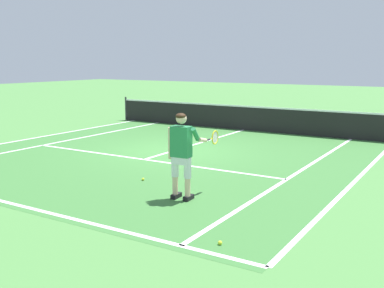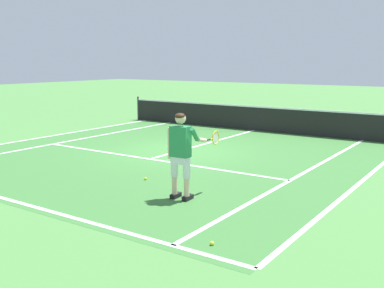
{
  "view_description": "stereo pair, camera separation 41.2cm",
  "coord_description": "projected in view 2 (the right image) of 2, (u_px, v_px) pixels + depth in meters",
  "views": [
    {
      "loc": [
        7.58,
        -11.27,
        2.69
      ],
      "look_at": [
        2.88,
        -3.61,
        1.05
      ],
      "focal_mm": 42.67,
      "sensor_mm": 36.0,
      "label": 1
    },
    {
      "loc": [
        7.92,
        -11.05,
        2.69
      ],
      "look_at": [
        2.88,
        -3.61,
        1.05
      ],
      "focal_mm": 42.67,
      "sensor_mm": 36.0,
      "label": 2
    }
  ],
  "objects": [
    {
      "name": "line_singles_left",
      "position": [
        75.0,
        140.0,
        15.72
      ],
      "size": [
        0.1,
        10.88,
        0.01
      ],
      "primitive_type": "cube",
      "color": "white",
      "rests_on": "ground"
    },
    {
      "name": "line_centre_service",
      "position": [
        211.0,
        142.0,
        15.27
      ],
      "size": [
        0.1,
        6.4,
        0.01
      ],
      "primitive_type": "cube",
      "color": "white",
      "rests_on": "ground"
    },
    {
      "name": "line_service",
      "position": [
        150.0,
        159.0,
        12.66
      ],
      "size": [
        8.23,
        0.1,
        0.01
      ],
      "primitive_type": "cube",
      "color": "white",
      "rests_on": "ground"
    },
    {
      "name": "line_baseline",
      "position": [
        6.0,
        199.0,
        9.01
      ],
      "size": [
        10.98,
        0.1,
        0.01
      ],
      "primitive_type": "cube",
      "color": "white",
      "rests_on": "ground"
    },
    {
      "name": "court_inner_surface",
      "position": [
        171.0,
        153.0,
        13.44
      ],
      "size": [
        10.98,
        11.28,
        0.0
      ],
      "primitive_type": "cube",
      "color": "#387033",
      "rests_on": "ground"
    },
    {
      "name": "tennis_ball_by_baseline",
      "position": [
        145.0,
        179.0,
        10.44
      ],
      "size": [
        0.07,
        0.07,
        0.07
      ],
      "primitive_type": "sphere",
      "color": "#CCE02D",
      "rests_on": "ground"
    },
    {
      "name": "tennis_player",
      "position": [
        182.0,
        150.0,
        8.84
      ],
      "size": [
        0.62,
        1.14,
        1.71
      ],
      "color": "black",
      "rests_on": "ground"
    },
    {
      "name": "tennis_net",
      "position": [
        254.0,
        118.0,
        17.78
      ],
      "size": [
        11.96,
        0.08,
        1.07
      ],
      "color": "#333338",
      "rests_on": "ground"
    },
    {
      "name": "line_singles_right",
      "position": [
        305.0,
        172.0,
        11.17
      ],
      "size": [
        0.1,
        10.88,
        0.01
      ],
      "primitive_type": "cube",
      "color": "white",
      "rests_on": "ground"
    },
    {
      "name": "tennis_ball_near_feet",
      "position": [
        212.0,
        243.0,
        6.74
      ],
      "size": [
        0.07,
        0.07,
        0.07
      ],
      "primitive_type": "sphere",
      "color": "#CCE02D",
      "rests_on": "ground"
    },
    {
      "name": "ground_plane",
      "position": [
        180.0,
        151.0,
        13.85
      ],
      "size": [
        80.0,
        80.0,
        0.0
      ],
      "primitive_type": "plane",
      "color": "#477F3D"
    },
    {
      "name": "line_doubles_right",
      "position": [
        363.0,
        180.0,
        10.41
      ],
      "size": [
        0.1,
        10.88,
        0.01
      ],
      "primitive_type": "cube",
      "color": "white",
      "rests_on": "ground"
    },
    {
      "name": "line_doubles_left",
      "position": [
        49.0,
        136.0,
        16.48
      ],
      "size": [
        0.1,
        10.88,
        0.01
      ],
      "primitive_type": "cube",
      "color": "white",
      "rests_on": "ground"
    }
  ]
}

